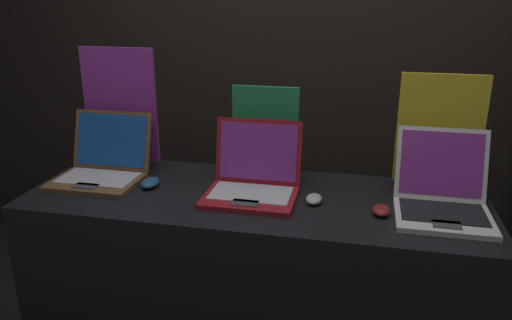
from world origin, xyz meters
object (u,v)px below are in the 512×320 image
(mouse_middle, at_px, (314,199))
(laptop_front, at_px, (102,165))
(laptop_back, at_px, (442,195))
(mouse_back, at_px, (381,210))
(promo_stand_back, at_px, (439,135))
(promo_stand_front, at_px, (121,110))
(promo_stand_middle, at_px, (265,133))
(laptop_middle, at_px, (253,179))
(mouse_front, at_px, (150,183))

(mouse_middle, bearing_deg, laptop_front, 176.01)
(laptop_front, height_order, laptop_back, laptop_back)
(mouse_back, relative_size, promo_stand_back, 0.19)
(promo_stand_front, height_order, promo_stand_back, promo_stand_front)
(promo_stand_middle, bearing_deg, mouse_middle, -48.23)
(laptop_front, xyz_separation_m, laptop_middle, (0.68, -0.03, 0.00))
(promo_stand_front, relative_size, promo_stand_middle, 1.38)
(laptop_front, bearing_deg, laptop_middle, -2.42)
(promo_stand_front, xyz_separation_m, mouse_middle, (0.93, -0.27, -0.25))
(mouse_middle, bearing_deg, mouse_back, -11.90)
(laptop_front, distance_m, laptop_back, 1.40)
(promo_stand_middle, relative_size, laptop_back, 1.05)
(mouse_front, distance_m, promo_stand_back, 1.20)
(mouse_front, height_order, promo_stand_back, promo_stand_back)
(promo_stand_middle, bearing_deg, promo_stand_back, -0.76)
(laptop_front, xyz_separation_m, mouse_middle, (0.93, -0.06, -0.05))
(promo_stand_front, distance_m, promo_stand_middle, 0.68)
(mouse_middle, xyz_separation_m, laptop_back, (0.47, 0.02, 0.05))
(promo_stand_front, xyz_separation_m, laptop_middle, (0.68, -0.24, -0.20))
(mouse_back, xyz_separation_m, promo_stand_back, (0.22, 0.32, 0.21))
(laptop_middle, distance_m, promo_stand_middle, 0.27)
(mouse_middle, height_order, mouse_back, mouse_back)
(laptop_back, bearing_deg, mouse_middle, -177.59)
(promo_stand_middle, height_order, promo_stand_back, promo_stand_back)
(laptop_middle, distance_m, mouse_middle, 0.26)
(laptop_back, xyz_separation_m, mouse_back, (-0.22, -0.07, -0.05))
(laptop_front, bearing_deg, promo_stand_middle, 17.55)
(mouse_front, xyz_separation_m, promo_stand_back, (1.16, 0.25, 0.21))
(laptop_front, bearing_deg, laptop_back, -1.84)
(mouse_front, relative_size, mouse_back, 1.18)
(laptop_front, distance_m, promo_stand_middle, 0.72)
(laptop_front, distance_m, promo_stand_front, 0.29)
(laptop_middle, relative_size, promo_stand_back, 0.75)
(mouse_front, height_order, laptop_back, laptop_back)
(mouse_front, distance_m, promo_stand_middle, 0.54)
(promo_stand_back, bearing_deg, mouse_front, -167.68)
(mouse_front, xyz_separation_m, mouse_middle, (0.69, -0.02, -0.00))
(laptop_front, height_order, mouse_front, laptop_front)
(laptop_front, bearing_deg, mouse_back, -5.71)
(promo_stand_front, height_order, mouse_back, promo_stand_front)
(mouse_middle, bearing_deg, promo_stand_middle, 131.77)
(laptop_front, relative_size, promo_stand_front, 0.67)
(promo_stand_front, height_order, mouse_middle, promo_stand_front)
(promo_stand_front, relative_size, laptop_back, 1.45)
(mouse_middle, height_order, laptop_back, laptop_back)
(laptop_front, relative_size, mouse_back, 4.01)
(mouse_front, distance_m, mouse_middle, 0.69)
(promo_stand_front, bearing_deg, mouse_back, -15.43)
(promo_stand_middle, relative_size, promo_stand_back, 0.83)
(promo_stand_back, bearing_deg, mouse_middle, -150.14)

